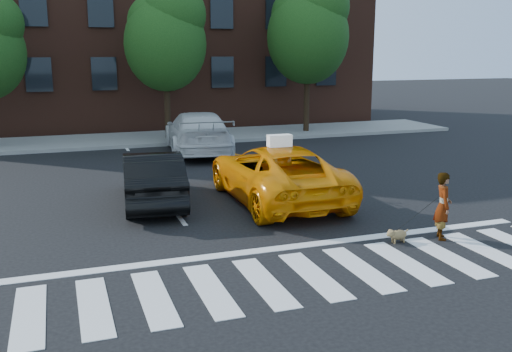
# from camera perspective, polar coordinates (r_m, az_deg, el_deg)

# --- Properties ---
(ground) EXTENTS (120.00, 120.00, 0.00)m
(ground) POSITION_cam_1_polar(r_m,az_deg,el_deg) (10.93, 5.82, -9.87)
(ground) COLOR black
(ground) RESTS_ON ground
(crosswalk) EXTENTS (13.00, 2.40, 0.01)m
(crosswalk) POSITION_cam_1_polar(r_m,az_deg,el_deg) (10.93, 5.82, -9.84)
(crosswalk) COLOR silver
(crosswalk) RESTS_ON ground
(stop_line) EXTENTS (12.00, 0.30, 0.01)m
(stop_line) POSITION_cam_1_polar(r_m,az_deg,el_deg) (12.29, 2.64, -7.20)
(stop_line) COLOR silver
(stop_line) RESTS_ON ground
(sidewalk_far) EXTENTS (30.00, 4.00, 0.15)m
(sidewalk_far) POSITION_cam_1_polar(r_m,az_deg,el_deg) (27.28, -9.98, 3.74)
(sidewalk_far) COLOR slate
(sidewalk_far) RESTS_ON ground
(building) EXTENTS (26.00, 10.00, 12.00)m
(building) POSITION_cam_1_polar(r_m,az_deg,el_deg) (34.45, -12.52, 15.31)
(building) COLOR #4C271B
(building) RESTS_ON ground
(tree_mid) EXTENTS (3.69, 3.69, 7.10)m
(tree_mid) POSITION_cam_1_polar(r_m,az_deg,el_deg) (26.58, -9.02, 13.88)
(tree_mid) COLOR black
(tree_mid) RESTS_ON ground
(tree_right) EXTENTS (4.00, 4.00, 7.70)m
(tree_right) POSITION_cam_1_polar(r_m,az_deg,el_deg) (28.72, 5.28, 14.69)
(tree_right) COLOR black
(tree_right) RESTS_ON ground
(taxi) EXTENTS (2.66, 5.70, 1.58)m
(taxi) POSITION_cam_1_polar(r_m,az_deg,el_deg) (15.86, 2.07, 0.28)
(taxi) COLOR orange
(taxi) RESTS_ON ground
(black_sedan) EXTENTS (1.98, 4.55, 1.46)m
(black_sedan) POSITION_cam_1_polar(r_m,az_deg,el_deg) (15.80, -10.31, -0.19)
(black_sedan) COLOR black
(black_sedan) RESTS_ON ground
(white_suv) EXTENTS (3.03, 6.08, 1.70)m
(white_suv) POSITION_cam_1_polar(r_m,az_deg,el_deg) (23.50, -5.85, 4.38)
(white_suv) COLOR silver
(white_suv) RESTS_ON ground
(woman) EXTENTS (0.56, 0.65, 1.52)m
(woman) POSITION_cam_1_polar(r_m,az_deg,el_deg) (13.34, 18.19, -2.85)
(woman) COLOR #999999
(woman) RESTS_ON ground
(dog) EXTENTS (0.56, 0.22, 0.32)m
(dog) POSITION_cam_1_polar(r_m,az_deg,el_deg) (12.94, 13.90, -5.71)
(dog) COLOR #93684B
(dog) RESTS_ON ground
(taxi_sign) EXTENTS (0.65, 0.28, 0.32)m
(taxi_sign) POSITION_cam_1_polar(r_m,az_deg,el_deg) (15.50, 2.36, 3.56)
(taxi_sign) COLOR white
(taxi_sign) RESTS_ON taxi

